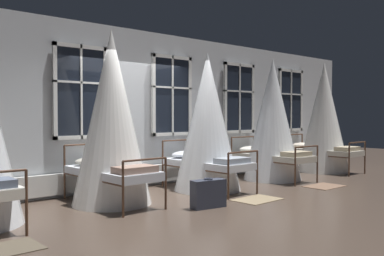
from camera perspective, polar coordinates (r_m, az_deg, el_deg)
name	(u,v)px	position (r m, az deg, el deg)	size (l,w,h in m)	color
ground	(160,196)	(7.71, -4.34, -9.09)	(27.61, 27.61, 0.00)	#4C3D33
back_wall_with_windows	(127,109)	(8.47, -8.72, 2.58)	(14.81, 0.10, 3.15)	silver
window_bank	(131,138)	(8.37, -8.26, -1.33)	(11.45, 0.10, 2.64)	black
cot_third	(112,120)	(6.99, -10.78, 1.12)	(1.29, 1.89, 2.84)	#4C3323
cot_fourth	(207,124)	(8.15, 2.10, 0.57)	(1.29, 1.88, 2.65)	#4C3323
cot_fifth	(272,121)	(9.68, 10.80, 0.95)	(1.29, 1.88, 2.73)	#4C3323
cot_sixth	(324,119)	(11.41, 17.36, 1.20)	(1.29, 1.87, 2.81)	#4C3323
rug_second	(1,250)	(5.11, -24.36, -14.75)	(0.80, 0.56, 0.01)	brown
rug_fourth	(257,199)	(7.41, 8.77, -9.51)	(0.80, 0.56, 0.01)	#8E7A5B
rug_fifth	(324,186)	(9.07, 17.41, -7.50)	(0.80, 0.56, 0.01)	brown
suitcase_dark	(208,194)	(6.67, 2.21, -8.84)	(0.58, 0.29, 0.47)	#2D3342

